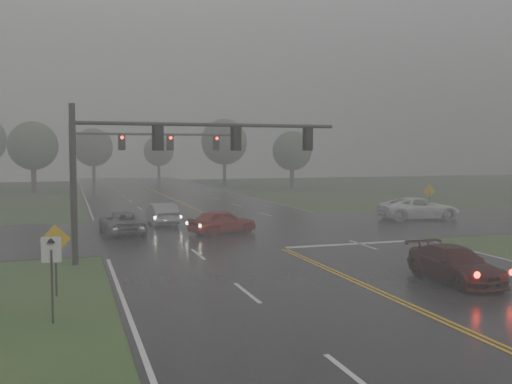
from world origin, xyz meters
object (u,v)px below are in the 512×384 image
object	(u,v)px
sedan_silver	(162,225)
sedan_maroon	(455,282)
car_grey	(122,234)
signal_gantry_far	(124,151)
sedan_red	(222,234)
signal_gantry_near	(161,152)
pickup_white	(419,220)

from	to	relation	value
sedan_silver	sedan_maroon	bearing A→B (deg)	109.58
car_grey	signal_gantry_far	size ratio (longest dim) A/B	0.40
sedan_maroon	sedan_red	distance (m)	16.19
sedan_silver	car_grey	xyz separation A→B (m)	(-3.02, -3.76, 0.00)
car_grey	signal_gantry_near	world-z (taller)	signal_gantry_near
sedan_silver	signal_gantry_near	xyz separation A→B (m)	(-1.96, -12.71, 4.98)
sedan_red	signal_gantry_near	world-z (taller)	signal_gantry_near
sedan_red	signal_gantry_far	size ratio (longest dim) A/B	0.35
signal_gantry_near	sedan_maroon	bearing A→B (deg)	-39.21
sedan_maroon	car_grey	size ratio (longest dim) A/B	0.93
signal_gantry_near	signal_gantry_far	size ratio (longest dim) A/B	1.02
car_grey	pickup_white	size ratio (longest dim) A/B	0.85
sedan_maroon	signal_gantry_far	xyz separation A→B (m)	(-10.02, 25.88, 5.04)
sedan_maroon	signal_gantry_far	world-z (taller)	signal_gantry_far
signal_gantry_far	car_grey	bearing A→B (deg)	-96.35
sedan_maroon	sedan_silver	size ratio (longest dim) A/B	1.00
sedan_maroon	sedan_silver	world-z (taller)	sedan_silver
sedan_maroon	pickup_white	size ratio (longest dim) A/B	0.79
sedan_red	pickup_white	world-z (taller)	pickup_white
signal_gantry_far	signal_gantry_near	bearing A→B (deg)	-89.76
sedan_red	sedan_silver	world-z (taller)	sedan_silver
sedan_red	signal_gantry_far	bearing A→B (deg)	7.38
sedan_silver	signal_gantry_far	size ratio (longest dim) A/B	0.37
sedan_maroon	signal_gantry_near	xyz separation A→B (m)	(-9.94, 8.11, 4.98)
signal_gantry_near	car_grey	bearing A→B (deg)	96.72
pickup_white	signal_gantry_near	distance (m)	23.25
pickup_white	sedan_maroon	bearing A→B (deg)	158.53
signal_gantry_far	sedan_silver	bearing A→B (deg)	-68.01
signal_gantry_near	sedan_red	bearing A→B (deg)	56.42
sedan_maroon	signal_gantry_near	size ratio (longest dim) A/B	0.37
sedan_maroon	signal_gantry_near	distance (m)	13.77
sedan_silver	signal_gantry_near	bearing A→B (deg)	79.84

